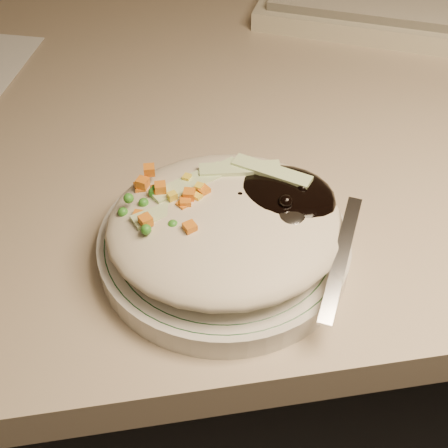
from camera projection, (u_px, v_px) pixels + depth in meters
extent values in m
cube|color=tan|center=(247.00, 118.00, 0.71)|extent=(1.40, 0.70, 0.04)
cylinder|color=silver|center=(224.00, 246.00, 0.53)|extent=(0.21, 0.21, 0.02)
torus|color=#144723|center=(224.00, 238.00, 0.52)|extent=(0.20, 0.20, 0.00)
torus|color=#144723|center=(224.00, 238.00, 0.52)|extent=(0.18, 0.18, 0.00)
ellipsoid|color=beige|center=(225.00, 225.00, 0.50)|extent=(0.19, 0.18, 0.04)
ellipsoid|color=black|center=(276.00, 202.00, 0.51)|extent=(0.10, 0.09, 0.03)
ellipsoid|color=orange|center=(167.00, 212.00, 0.51)|extent=(0.08, 0.08, 0.02)
sphere|color=black|center=(240.00, 198.00, 0.50)|extent=(0.01, 0.01, 0.01)
sphere|color=black|center=(273.00, 190.00, 0.51)|extent=(0.01, 0.01, 0.01)
sphere|color=black|center=(303.00, 189.00, 0.50)|extent=(0.01, 0.01, 0.01)
sphere|color=black|center=(290.00, 185.00, 0.52)|extent=(0.01, 0.01, 0.01)
sphere|color=black|center=(286.00, 202.00, 0.49)|extent=(0.01, 0.01, 0.01)
sphere|color=black|center=(272.00, 196.00, 0.51)|extent=(0.01, 0.01, 0.01)
sphere|color=black|center=(282.00, 186.00, 0.52)|extent=(0.01, 0.01, 0.01)
cube|color=orange|center=(160.00, 188.00, 0.50)|extent=(0.01, 0.01, 0.01)
cube|color=orange|center=(183.00, 214.00, 0.49)|extent=(0.01, 0.01, 0.01)
cube|color=orange|center=(143.00, 183.00, 0.51)|extent=(0.01, 0.01, 0.01)
cube|color=orange|center=(189.00, 195.00, 0.49)|extent=(0.01, 0.01, 0.01)
cube|color=orange|center=(186.00, 203.00, 0.49)|extent=(0.01, 0.01, 0.01)
cube|color=orange|center=(141.00, 187.00, 0.52)|extent=(0.01, 0.01, 0.01)
cube|color=orange|center=(158.00, 191.00, 0.50)|extent=(0.01, 0.01, 0.01)
cube|color=orange|center=(184.00, 207.00, 0.49)|extent=(0.01, 0.01, 0.01)
cube|color=orange|center=(203.00, 192.00, 0.50)|extent=(0.01, 0.01, 0.01)
cube|color=orange|center=(149.00, 170.00, 0.51)|extent=(0.01, 0.01, 0.01)
cube|color=orange|center=(146.00, 221.00, 0.48)|extent=(0.01, 0.01, 0.01)
cube|color=orange|center=(190.00, 228.00, 0.47)|extent=(0.01, 0.01, 0.01)
cube|color=orange|center=(139.00, 217.00, 0.49)|extent=(0.01, 0.01, 0.01)
cube|color=orange|center=(142.00, 191.00, 0.52)|extent=(0.01, 0.01, 0.01)
sphere|color=#388C28|center=(184.00, 200.00, 0.50)|extent=(0.01, 0.01, 0.01)
sphere|color=#388C28|center=(146.00, 230.00, 0.47)|extent=(0.01, 0.01, 0.01)
sphere|color=#388C28|center=(144.00, 203.00, 0.50)|extent=(0.01, 0.01, 0.01)
sphere|color=#388C28|center=(129.00, 198.00, 0.49)|extent=(0.01, 0.01, 0.01)
sphere|color=#388C28|center=(180.00, 197.00, 0.50)|extent=(0.01, 0.01, 0.01)
sphere|color=#388C28|center=(193.00, 226.00, 0.49)|extent=(0.01, 0.01, 0.01)
sphere|color=#388C28|center=(166.00, 208.00, 0.50)|extent=(0.01, 0.01, 0.01)
sphere|color=#388C28|center=(160.00, 226.00, 0.49)|extent=(0.01, 0.01, 0.01)
sphere|color=#388C28|center=(123.00, 212.00, 0.50)|extent=(0.01, 0.01, 0.01)
sphere|color=#388C28|center=(156.00, 190.00, 0.50)|extent=(0.01, 0.01, 0.01)
sphere|color=#388C28|center=(153.00, 192.00, 0.50)|extent=(0.01, 0.01, 0.01)
sphere|color=#388C28|center=(146.00, 217.00, 0.49)|extent=(0.01, 0.01, 0.01)
sphere|color=#388C28|center=(173.00, 225.00, 0.48)|extent=(0.01, 0.01, 0.01)
sphere|color=#388C28|center=(205.00, 182.00, 0.52)|extent=(0.01, 0.01, 0.01)
cube|color=yellow|center=(178.00, 197.00, 0.50)|extent=(0.01, 0.01, 0.01)
cube|color=yellow|center=(197.00, 198.00, 0.50)|extent=(0.01, 0.01, 0.01)
cube|color=yellow|center=(165.00, 196.00, 0.51)|extent=(0.01, 0.01, 0.01)
cube|color=yellow|center=(172.00, 196.00, 0.50)|extent=(0.01, 0.01, 0.01)
cube|color=yellow|center=(166.00, 210.00, 0.50)|extent=(0.01, 0.01, 0.01)
cube|color=yellow|center=(199.00, 188.00, 0.50)|extent=(0.01, 0.01, 0.01)
cube|color=yellow|center=(187.00, 179.00, 0.51)|extent=(0.01, 0.01, 0.01)
cube|color=yellow|center=(178.00, 210.00, 0.50)|extent=(0.01, 0.01, 0.01)
cube|color=#B2D18C|center=(205.00, 178.00, 0.52)|extent=(0.07, 0.05, 0.00)
cube|color=#B2D18C|center=(240.00, 169.00, 0.52)|extent=(0.07, 0.02, 0.00)
cube|color=#B2D18C|center=(173.00, 208.00, 0.49)|extent=(0.07, 0.04, 0.00)
cube|color=#B2D18C|center=(272.00, 171.00, 0.52)|extent=(0.06, 0.05, 0.00)
cube|color=#B2D18C|center=(232.00, 218.00, 0.49)|extent=(0.07, 0.04, 0.00)
cube|color=#B2D18C|center=(190.00, 182.00, 0.51)|extent=(0.07, 0.04, 0.00)
ellipsoid|color=silver|center=(286.00, 212.00, 0.49)|extent=(0.05, 0.06, 0.01)
cube|color=silver|center=(341.00, 258.00, 0.47)|extent=(0.06, 0.11, 0.03)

